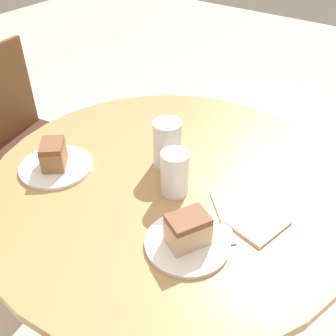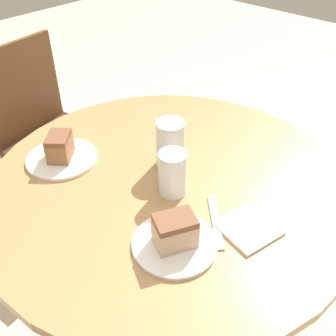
{
  "view_description": "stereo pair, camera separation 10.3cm",
  "coord_description": "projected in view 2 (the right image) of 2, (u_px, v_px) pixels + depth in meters",
  "views": [
    {
      "loc": [
        -0.69,
        -0.49,
        1.42
      ],
      "look_at": [
        0.0,
        0.0,
        0.77
      ],
      "focal_mm": 42.0,
      "sensor_mm": 36.0,
      "label": 1
    },
    {
      "loc": [
        -0.62,
        -0.57,
        1.42
      ],
      "look_at": [
        0.0,
        0.0,
        0.77
      ],
      "focal_mm": 42.0,
      "sensor_mm": 36.0,
      "label": 2
    }
  ],
  "objects": [
    {
      "name": "table",
      "position": [
        168.0,
        229.0,
        1.21
      ],
      "size": [
        1.01,
        1.01,
        0.73
      ],
      "color": "tan",
      "rests_on": "ground_plane"
    },
    {
      "name": "fork",
      "position": [
        216.0,
        221.0,
        0.96
      ],
      "size": [
        0.14,
        0.14,
        0.0
      ],
      "rotation": [
        0.0,
        0.0,
        0.79
      ],
      "color": "silver",
      "rests_on": "table"
    },
    {
      "name": "cake_slice_near",
      "position": [
        175.0,
        231.0,
        0.87
      ],
      "size": [
        0.11,
        0.1,
        0.08
      ],
      "rotation": [
        0.0,
        0.0,
        1.09
      ],
      "color": "beige",
      "rests_on": "plate_near"
    },
    {
      "name": "chair",
      "position": [
        51.0,
        135.0,
        1.79
      ],
      "size": [
        0.46,
        0.48,
        0.85
      ],
      "rotation": [
        0.0,
        0.0,
        0.15
      ],
      "color": "brown",
      "rests_on": "ground_plane"
    },
    {
      "name": "cake_slice_far",
      "position": [
        60.0,
        147.0,
        1.13
      ],
      "size": [
        0.11,
        0.1,
        0.08
      ],
      "rotation": [
        0.0,
        0.0,
        2.28
      ],
      "color": "#9E6B42",
      "rests_on": "plate_far"
    },
    {
      "name": "ground_plane",
      "position": [
        168.0,
        323.0,
        1.53
      ],
      "size": [
        8.0,
        8.0,
        0.0
      ],
      "primitive_type": "plane",
      "color": "beige"
    },
    {
      "name": "plate_far",
      "position": [
        62.0,
        158.0,
        1.16
      ],
      "size": [
        0.21,
        0.21,
        0.01
      ],
      "color": "white",
      "rests_on": "table"
    },
    {
      "name": "glass_lemonade",
      "position": [
        170.0,
        146.0,
        1.11
      ],
      "size": [
        0.08,
        0.08,
        0.14
      ],
      "color": "silver",
      "rests_on": "table"
    },
    {
      "name": "glass_water",
      "position": [
        172.0,
        175.0,
        1.02
      ],
      "size": [
        0.07,
        0.07,
        0.12
      ],
      "color": "silver",
      "rests_on": "table"
    },
    {
      "name": "napkin_stack",
      "position": [
        248.0,
        228.0,
        0.94
      ],
      "size": [
        0.15,
        0.15,
        0.01
      ],
      "rotation": [
        0.0,
        0.0,
        -0.23
      ],
      "color": "white",
      "rests_on": "table"
    },
    {
      "name": "plate_near",
      "position": [
        175.0,
        244.0,
        0.9
      ],
      "size": [
        0.2,
        0.2,
        0.01
      ],
      "color": "white",
      "rests_on": "table"
    }
  ]
}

